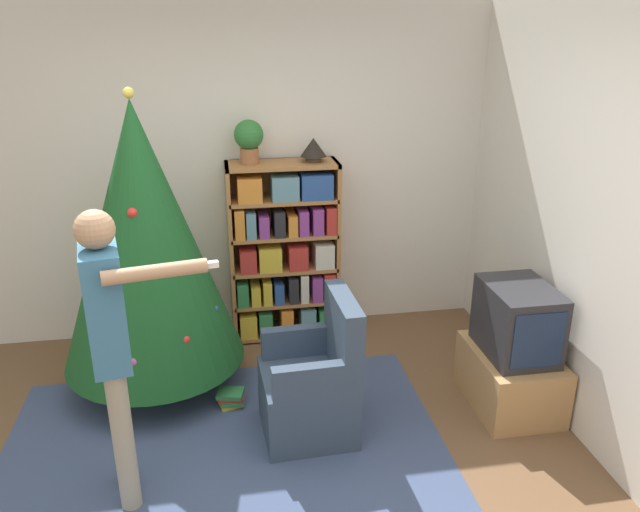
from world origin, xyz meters
name	(u,v)px	position (x,y,z in m)	size (l,w,h in m)	color
ground_plane	(269,499)	(0.00, 0.00, 0.00)	(14.00, 14.00, 0.00)	brown
wall_back	(239,176)	(0.00, 2.15, 1.30)	(8.00, 0.10, 2.60)	silver
area_rug	(226,459)	(-0.23, 0.37, 0.00)	(2.70, 2.04, 0.01)	#3D4C70
bookshelf	(285,253)	(0.33, 1.90, 0.72)	(0.87, 0.33, 1.45)	#A8703D
tv_stand	(510,378)	(1.70, 0.63, 0.20)	(0.52, 0.71, 0.40)	tan
television	(518,320)	(1.70, 0.63, 0.64)	(0.41, 0.56, 0.47)	#28282D
game_remote	(506,369)	(1.54, 0.42, 0.42)	(0.04, 0.12, 0.02)	white
christmas_tree	(144,238)	(-0.67, 1.29, 1.12)	(1.24, 1.24, 2.09)	#4C3323
armchair	(314,386)	(0.35, 0.57, 0.32)	(0.59, 0.58, 0.92)	#334256
standing_person	(111,338)	(-0.75, 0.17, 0.98)	(0.68, 0.46, 1.65)	#9E937F
potted_plant	(249,139)	(0.08, 1.91, 1.64)	(0.22, 0.22, 0.33)	#935B38
table_lamp	(313,148)	(0.56, 1.91, 1.55)	(0.20, 0.20, 0.18)	#473828
book_pile_near_tree	(231,398)	(-0.17, 0.93, 0.05)	(0.20, 0.18, 0.11)	gold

